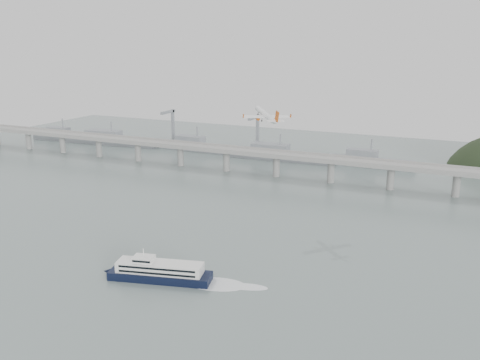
% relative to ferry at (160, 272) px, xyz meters
% --- Properties ---
extents(ground, '(900.00, 900.00, 0.00)m').
position_rel_ferry_xyz_m(ground, '(11.51, 18.26, -4.44)').
color(ground, slate).
rests_on(ground, ground).
extents(bridge, '(800.00, 22.00, 23.90)m').
position_rel_ferry_xyz_m(bridge, '(10.36, 218.26, 13.21)').
color(bridge, gray).
rests_on(bridge, ground).
extents(distant_fleet, '(453.00, 60.90, 40.00)m').
position_rel_ferry_xyz_m(distant_fleet, '(-143.84, 283.34, 1.78)').
color(distant_fleet, slate).
rests_on(distant_fleet, ground).
extents(ferry, '(85.53, 30.75, 16.38)m').
position_rel_ferry_xyz_m(ferry, '(0.00, 0.00, 0.00)').
color(ferry, black).
rests_on(ferry, ground).
extents(airliner, '(29.72, 29.52, 10.14)m').
position_rel_ferry_xyz_m(airliner, '(15.99, 104.04, 67.50)').
color(airliner, white).
rests_on(airliner, ground).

